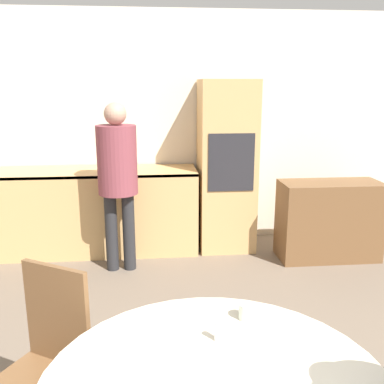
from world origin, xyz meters
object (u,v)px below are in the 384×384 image
at_px(oven_unit, 226,166).
at_px(person_standing, 118,170).
at_px(sideboard, 329,220).
at_px(chair_far_left, 47,355).
at_px(cup, 247,311).

xyz_separation_m(oven_unit, person_standing, (-1.14, -0.54, 0.08)).
height_order(sideboard, chair_far_left, chair_far_left).
bearing_deg(oven_unit, chair_far_left, -116.33).
xyz_separation_m(sideboard, person_standing, (-2.17, -0.10, 0.60)).
relative_size(chair_far_left, cup, 12.46).
relative_size(oven_unit, person_standing, 1.13).
xyz_separation_m(sideboard, cup, (-1.42, -2.38, 0.36)).
xyz_separation_m(oven_unit, sideboard, (1.03, -0.44, -0.52)).
bearing_deg(cup, chair_far_left, 173.06).
xyz_separation_m(oven_unit, chair_far_left, (-1.34, -2.70, -0.40)).
relative_size(chair_far_left, person_standing, 0.58).
bearing_deg(sideboard, chair_far_left, -136.21).
height_order(oven_unit, cup, oven_unit).
bearing_deg(chair_far_left, oven_unit, 94.00).
distance_m(sideboard, person_standing, 2.25).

